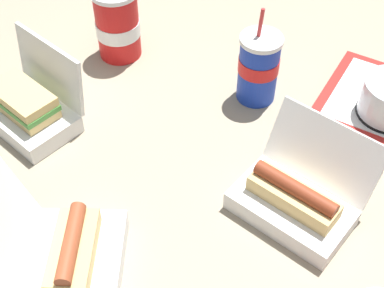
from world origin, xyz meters
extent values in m
plane|color=gray|center=(0.00, 0.00, 0.00)|extent=(3.20, 3.20, 0.00)
cube|color=white|center=(-0.19, 0.12, 0.02)|extent=(0.24, 0.19, 0.04)
cube|color=white|center=(-0.23, 0.04, 0.09)|extent=(0.21, 0.13, 0.11)
cube|color=#DBB770|center=(-0.19, 0.12, 0.06)|extent=(0.17, 0.11, 0.03)
cylinder|color=brown|center=(-0.19, 0.12, 0.08)|extent=(0.15, 0.08, 0.03)
cylinder|color=yellow|center=(-0.19, 0.12, 0.09)|extent=(0.13, 0.06, 0.01)
cube|color=white|center=(0.37, 0.05, 0.02)|extent=(0.23, 0.20, 0.04)
cube|color=white|center=(0.34, -0.02, 0.10)|extent=(0.19, 0.10, 0.13)
cube|color=#DBB770|center=(0.37, 0.05, 0.05)|extent=(0.16, 0.13, 0.02)
cube|color=#4C933D|center=(0.37, 0.05, 0.07)|extent=(0.16, 0.13, 0.01)
cube|color=#DBB770|center=(0.37, 0.05, 0.08)|extent=(0.16, 0.13, 0.02)
cube|color=white|center=(0.12, 0.33, 0.02)|extent=(0.19, 0.22, 0.04)
cube|color=white|center=(0.22, 0.36, 0.11)|extent=(0.10, 0.19, 0.15)
cube|color=#DBB770|center=(0.12, 0.33, 0.06)|extent=(0.10, 0.16, 0.03)
cylinder|color=#9E4728|center=(0.12, 0.33, 0.08)|extent=(0.06, 0.14, 0.03)
cylinder|color=yellow|center=(0.12, 0.33, 0.09)|extent=(0.04, 0.12, 0.01)
cylinder|color=red|center=(0.28, -0.23, 0.08)|extent=(0.10, 0.10, 0.16)
cylinder|color=white|center=(0.28, -0.23, 0.07)|extent=(0.10, 0.10, 0.04)
cylinder|color=#1938B7|center=(-0.06, -0.18, 0.07)|extent=(0.08, 0.08, 0.15)
cylinder|color=red|center=(-0.06, -0.18, 0.09)|extent=(0.09, 0.09, 0.03)
cylinder|color=white|center=(-0.06, -0.18, 0.15)|extent=(0.09, 0.09, 0.01)
cylinder|color=red|center=(-0.06, -0.18, 0.19)|extent=(0.01, 0.01, 0.06)
camera|label=1|loc=(-0.19, 0.71, 0.79)|focal=50.00mm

